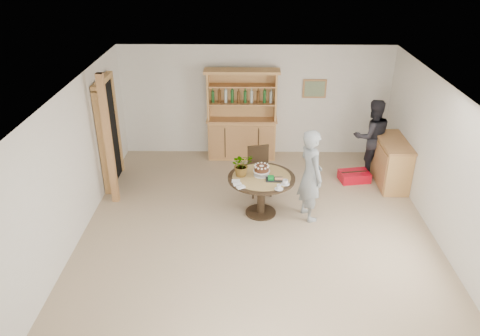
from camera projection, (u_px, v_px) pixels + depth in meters
name	position (u px, v px, depth m)	size (l,w,h in m)	color
ground	(257.00, 238.00, 7.92)	(7.00, 7.00, 0.00)	tan
room_shell	(259.00, 143.00, 7.14)	(6.04, 7.04, 2.52)	white
doorway	(108.00, 132.00, 9.24)	(0.13, 1.10, 2.18)	black
pine_post	(108.00, 141.00, 8.46)	(0.12, 0.12, 2.50)	#B77D4D
hutch	(242.00, 128.00, 10.51)	(1.62, 0.54, 2.04)	tan
sideboard	(391.00, 162.00, 9.45)	(0.54, 1.26, 0.94)	tan
dining_table	(261.00, 184.00, 8.35)	(1.20, 1.20, 0.76)	black
dining_chair	(259.00, 167.00, 9.12)	(0.50, 0.50, 0.95)	black
birthday_cake	(262.00, 169.00, 8.27)	(0.30, 0.30, 0.20)	white
flower_vase	(242.00, 165.00, 8.23)	(0.38, 0.33, 0.42)	#3F7233
gift_tray	(274.00, 179.00, 8.15)	(0.30, 0.20, 0.08)	black
coffee_cup_a	(285.00, 182.00, 8.00)	(0.15, 0.15, 0.09)	silver
coffee_cup_b	(279.00, 187.00, 7.86)	(0.15, 0.15, 0.08)	silver
napkins	(238.00, 184.00, 7.99)	(0.24, 0.33, 0.03)	white
teen_boy	(311.00, 175.00, 8.14)	(0.62, 0.40, 1.69)	gray
adult_person	(372.00, 137.00, 9.77)	(0.79, 0.61, 1.62)	black
red_suitcase	(354.00, 176.00, 9.71)	(0.66, 0.49, 0.21)	red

